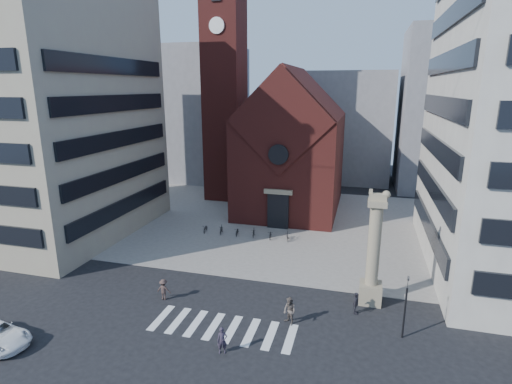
% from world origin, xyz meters
% --- Properties ---
extents(ground, '(120.00, 120.00, 0.00)m').
position_xyz_m(ground, '(0.00, 0.00, 0.00)').
color(ground, black).
rests_on(ground, ground).
extents(piazza, '(46.00, 30.00, 0.05)m').
position_xyz_m(piazza, '(0.00, 19.00, 0.03)').
color(piazza, gray).
rests_on(piazza, ground).
extents(zebra_crossing, '(10.20, 3.20, 0.01)m').
position_xyz_m(zebra_crossing, '(0.55, -3.00, 0.01)').
color(zebra_crossing, white).
rests_on(zebra_crossing, ground).
extents(church, '(12.00, 16.65, 18.00)m').
position_xyz_m(church, '(0.00, 25.04, 7.98)').
color(church, maroon).
rests_on(church, ground).
extents(campanile, '(5.50, 5.50, 31.20)m').
position_xyz_m(campanile, '(-10.00, 28.00, 15.74)').
color(campanile, maroon).
rests_on(campanile, ground).
extents(building_left, '(18.00, 20.00, 26.00)m').
position_xyz_m(building_left, '(-24.00, 10.00, 13.00)').
color(building_left, gray).
rests_on(building_left, ground).
extents(bg_block_left, '(16.00, 14.00, 22.00)m').
position_xyz_m(bg_block_left, '(-20.00, 40.00, 11.00)').
color(bg_block_left, gray).
rests_on(bg_block_left, ground).
extents(bg_block_mid, '(14.00, 12.00, 18.00)m').
position_xyz_m(bg_block_mid, '(6.00, 45.00, 9.00)').
color(bg_block_mid, gray).
rests_on(bg_block_mid, ground).
extents(bg_block_right, '(16.00, 14.00, 24.00)m').
position_xyz_m(bg_block_right, '(22.00, 42.00, 12.00)').
color(bg_block_right, gray).
rests_on(bg_block_right, ground).
extents(lion_column, '(1.63, 1.60, 8.68)m').
position_xyz_m(lion_column, '(10.01, 3.00, 3.46)').
color(lion_column, gray).
rests_on(lion_column, ground).
extents(traffic_light, '(0.13, 0.16, 4.30)m').
position_xyz_m(traffic_light, '(12.00, -1.00, 2.29)').
color(traffic_light, black).
rests_on(traffic_light, ground).
extents(pedestrian_0, '(0.72, 0.59, 1.69)m').
position_xyz_m(pedestrian_0, '(1.41, -5.45, 0.84)').
color(pedestrian_0, '#2E2736').
rests_on(pedestrian_0, ground).
extents(pedestrian_1, '(1.19, 1.17, 1.94)m').
position_xyz_m(pedestrian_1, '(4.75, -1.40, 0.97)').
color(pedestrian_1, '#5A4F48').
rests_on(pedestrian_1, ground).
extents(pedestrian_2, '(0.40, 0.95, 1.62)m').
position_xyz_m(pedestrian_2, '(9.00, 1.09, 0.81)').
color(pedestrian_2, '#2B2A33').
rests_on(pedestrian_2, ground).
extents(pedestrian_3, '(1.09, 0.67, 1.64)m').
position_xyz_m(pedestrian_3, '(-4.98, -0.68, 0.82)').
color(pedestrian_3, '#43312C').
rests_on(pedestrian_3, ground).
extents(scooter_0, '(0.81, 1.64, 0.82)m').
position_xyz_m(scooter_0, '(-7.43, 13.55, 0.46)').
color(scooter_0, black).
rests_on(scooter_0, piazza).
extents(scooter_1, '(0.69, 1.57, 0.91)m').
position_xyz_m(scooter_1, '(-5.59, 13.55, 0.51)').
color(scooter_1, black).
rests_on(scooter_1, piazza).
extents(scooter_2, '(0.81, 1.64, 0.82)m').
position_xyz_m(scooter_2, '(-3.76, 13.55, 0.46)').
color(scooter_2, black).
rests_on(scooter_2, piazza).
extents(scooter_3, '(0.69, 1.57, 0.91)m').
position_xyz_m(scooter_3, '(-1.92, 13.55, 0.51)').
color(scooter_3, black).
rests_on(scooter_3, piazza).
extents(scooter_4, '(0.81, 1.64, 0.82)m').
position_xyz_m(scooter_4, '(-0.09, 13.55, 0.46)').
color(scooter_4, black).
rests_on(scooter_4, piazza).
extents(scooter_5, '(0.69, 1.57, 0.91)m').
position_xyz_m(scooter_5, '(1.75, 13.55, 0.51)').
color(scooter_5, black).
rests_on(scooter_5, piazza).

